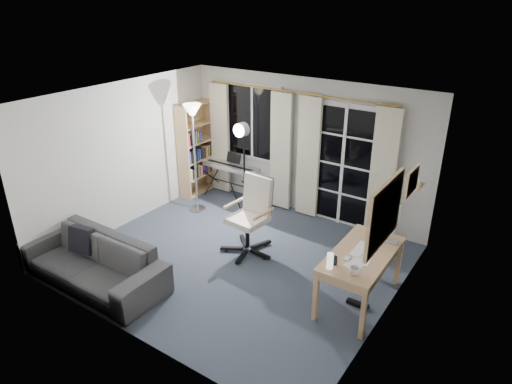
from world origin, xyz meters
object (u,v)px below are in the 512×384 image
(studio_light, at_px, (242,141))
(sofa, at_px, (91,254))
(keyboard_piano, at_px, (231,167))
(office_chair, at_px, (253,208))
(torchiere_lamp, at_px, (193,126))
(monitor, at_px, (393,223))
(desk, at_px, (362,259))
(bookshelf, at_px, (195,151))
(mug, at_px, (354,270))

(studio_light, bearing_deg, sofa, -96.87)
(keyboard_piano, distance_m, office_chair, 1.90)
(torchiere_lamp, xyz_separation_m, keyboard_piano, (0.22, 0.75, -0.93))
(office_chair, xyz_separation_m, monitor, (2.05, 0.13, 0.30))
(desk, bearing_deg, studio_light, 157.62)
(keyboard_piano, bearing_deg, bookshelf, -170.08)
(monitor, bearing_deg, studio_light, 167.68)
(sofa, bearing_deg, studio_light, 76.47)
(torchiere_lamp, distance_m, keyboard_piano, 1.22)
(torchiere_lamp, relative_size, mug, 16.43)
(torchiere_lamp, xyz_separation_m, studio_light, (0.91, 0.15, -0.14))
(torchiere_lamp, distance_m, desk, 3.69)
(keyboard_piano, distance_m, desk, 3.62)
(bookshelf, relative_size, torchiere_lamp, 0.92)
(bookshelf, bearing_deg, desk, -21.20)
(bookshelf, height_order, desk, bookshelf)
(torchiere_lamp, relative_size, office_chair, 1.65)
(torchiere_lamp, xyz_separation_m, desk, (3.46, -0.86, -0.93))
(bookshelf, xyz_separation_m, sofa, (0.83, -3.12, -0.42))
(torchiere_lamp, distance_m, office_chair, 1.91)
(bookshelf, xyz_separation_m, studio_light, (1.45, -0.46, 0.58))
(studio_light, bearing_deg, bookshelf, 168.48)
(bookshelf, distance_m, keyboard_piano, 0.79)
(bookshelf, relative_size, mug, 15.07)
(studio_light, bearing_deg, mug, -23.46)
(desk, bearing_deg, sofa, -153.42)
(torchiere_lamp, xyz_separation_m, office_chair, (1.61, -0.54, -0.87))
(keyboard_piano, xyz_separation_m, desk, (3.25, -1.61, -0.00))
(torchiere_lamp, height_order, desk, torchiere_lamp)
(studio_light, distance_m, office_chair, 1.23)
(office_chair, height_order, monitor, office_chair)
(bookshelf, height_order, keyboard_piano, bookshelf)
(keyboard_piano, xyz_separation_m, monitor, (3.45, -1.16, 0.36))
(sofa, bearing_deg, office_chair, 55.63)
(office_chair, distance_m, desk, 1.88)
(bookshelf, bearing_deg, keyboard_piano, 8.91)
(studio_light, bearing_deg, keyboard_piano, 145.67)
(office_chair, height_order, mug, office_chair)
(studio_light, distance_m, desk, 2.86)
(mug, distance_m, sofa, 3.48)
(desk, relative_size, monitor, 2.61)
(studio_light, bearing_deg, desk, -15.42)
(keyboard_piano, bearing_deg, sofa, -88.58)
(keyboard_piano, height_order, office_chair, office_chair)
(desk, height_order, monitor, monitor)
(office_chair, distance_m, monitor, 2.08)
(desk, bearing_deg, monitor, 65.64)
(desk, height_order, sofa, sofa)
(torchiere_lamp, distance_m, studio_light, 0.93)
(torchiere_lamp, bearing_deg, keyboard_piano, 73.95)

